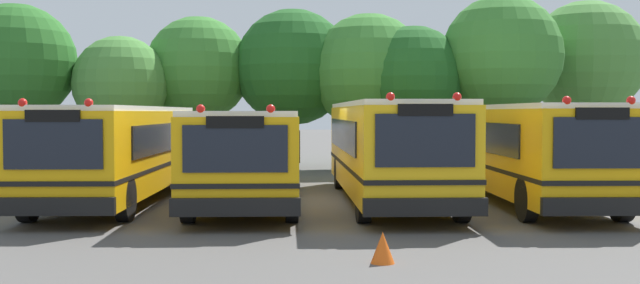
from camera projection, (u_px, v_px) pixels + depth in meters
ground_plane at (320, 201)px, 19.64m from camera, size 160.00×160.00×0.00m
school_bus_0 at (120, 149)px, 19.63m from camera, size 2.55×10.51×2.68m
school_bus_1 at (249, 151)px, 19.56m from camera, size 2.73×10.58×2.56m
school_bus_2 at (389, 147)px, 19.52m from camera, size 2.66×10.51×2.80m
school_bus_3 at (522, 148)px, 19.75m from camera, size 2.50×10.75×2.72m
tree_0 at (14, 63)px, 29.17m from camera, size 4.67×4.67×6.73m
tree_1 at (123, 82)px, 29.59m from camera, size 3.85×3.85×5.48m
tree_2 at (200, 68)px, 31.26m from camera, size 4.47×4.47×6.48m
tree_3 at (289, 69)px, 31.05m from camera, size 4.93×4.92×6.77m
tree_4 at (368, 71)px, 30.13m from camera, size 4.80×4.80×6.47m
tree_5 at (411, 77)px, 29.25m from camera, size 4.18×4.18×5.87m
tree_6 at (503, 54)px, 29.02m from camera, size 4.81×4.81×7.05m
tree_7 at (590, 58)px, 31.62m from camera, size 5.11×5.07×7.21m
traffic_cone at (383, 248)px, 11.60m from camera, size 0.38×0.38×0.50m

